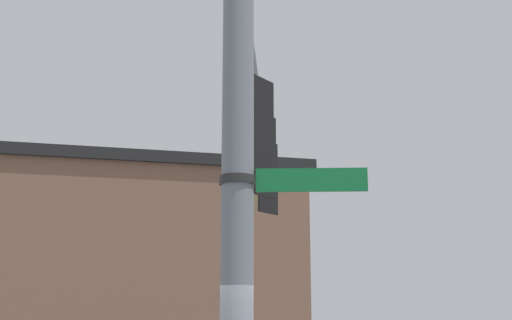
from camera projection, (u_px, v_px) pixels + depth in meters
signal_pole at (237, 226)px, 6.48m from camera, size 0.30×0.30×6.08m
mast_arm at (254, 95)px, 10.04m from camera, size 5.37×3.54×0.19m
traffic_light_nearest_pole at (248, 127)px, 8.71m from camera, size 0.54×0.49×1.31m
traffic_light_mid_inner at (254, 156)px, 10.25m from camera, size 0.54×0.49×1.31m
traffic_light_mid_outer at (259, 178)px, 11.80m from camera, size 0.54×0.49×1.31m
street_name_sign at (269, 180)px, 6.56m from camera, size 0.84×1.20×0.22m
storefront_building at (127, 284)px, 19.73m from camera, size 10.83×10.57×6.40m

